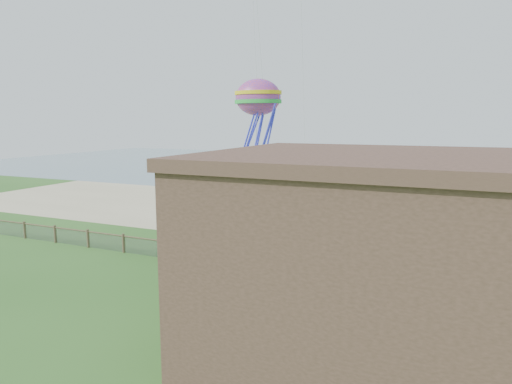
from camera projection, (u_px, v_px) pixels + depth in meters
ground at (141, 300)px, 21.77m from camera, size 160.00×160.00×0.00m
sand_beach at (293, 214)px, 41.65m from camera, size 72.00×20.00×0.02m
ocean at (374, 169)px, 81.42m from camera, size 160.00×68.00×0.02m
chainlink_fence at (204, 255)px, 27.11m from camera, size 36.20×0.20×1.25m
motel at (435, 272)px, 15.14m from camera, size 15.00×10.00×7.00m
motel_deck at (437, 300)px, 21.06m from camera, size 15.00×2.00×0.50m
picnic_table at (241, 305)px, 20.12m from camera, size 2.05×1.60×0.83m
octopus_kite at (258, 124)px, 31.76m from camera, size 3.84×3.06×7.02m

